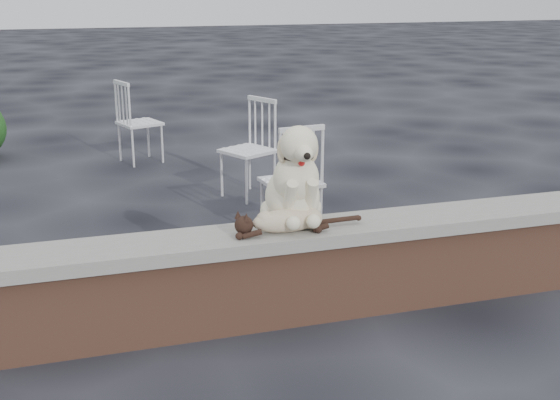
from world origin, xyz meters
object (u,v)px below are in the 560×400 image
object	(u,v)px
chair_d	(248,149)
chair_e	(140,122)
dog	(293,172)
chair_c	(291,180)
cat	(287,219)

from	to	relation	value
chair_d	chair_e	distance (m)	1.88
chair_e	dog	bearing A→B (deg)	167.87
chair_c	dog	bearing A→B (deg)	65.47
dog	chair_c	distance (m)	1.43
cat	chair_e	size ratio (longest dim) A/B	1.00
dog	chair_c	xyz separation A→B (m)	(0.41, 1.30, -0.43)
dog	chair_e	xyz separation A→B (m)	(-0.49, 4.15, -0.43)
chair_d	chair_e	world-z (taller)	same
cat	chair_c	distance (m)	1.54
dog	chair_c	world-z (taller)	dog
cat	chair_d	xyz separation A→B (m)	(0.43, 2.61, -0.19)
dog	chair_e	size ratio (longest dim) A/B	0.68
dog	chair_d	bearing A→B (deg)	84.46
chair_e	chair_c	bearing A→B (deg)	178.69
chair_c	chair_d	bearing A→B (deg)	-93.97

